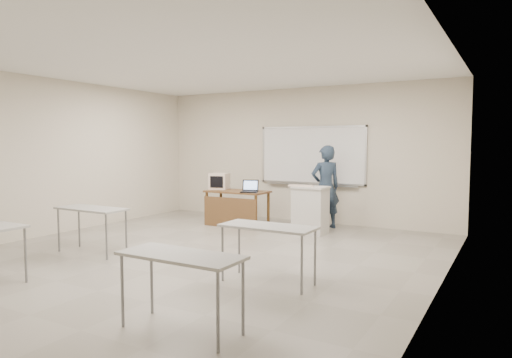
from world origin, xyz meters
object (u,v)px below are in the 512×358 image
Objects in this scene: keyboard at (301,186)px; presenter at (325,187)px; whiteboard at (312,156)px; laptop at (251,189)px; crt_monitor at (219,181)px; instructor_desk at (235,202)px; podium at (310,210)px; mouse at (247,190)px.

presenter is (0.20, 0.81, -0.08)m from keyboard.
keyboard is at bearing -75.60° from whiteboard.
whiteboard is 1.44× the size of presenter.
laptop is at bearing 165.13° from keyboard.
laptop is (0.95, -0.25, -0.12)m from crt_monitor.
instructor_desk is 2.77× the size of keyboard.
whiteboard is at bearing 113.29° from podium.
crt_monitor is 0.99m from laptop.
laptop is at bearing -30.48° from crt_monitor.
crt_monitor is at bearing 145.52° from laptop.
crt_monitor is at bearing 177.08° from podium.
keyboard reaches higher than instructor_desk.
instructor_desk is at bearing -154.77° from mouse.
crt_monitor is (-0.55, 0.24, 0.40)m from instructor_desk.
podium reaches higher than instructor_desk.
keyboard is at bearing -2.45° from instructor_desk.
podium is 2.31m from crt_monitor.
instructor_desk is 1.71m from podium.
podium is at bearing -68.09° from whiteboard.
podium is 1.92× the size of keyboard.
laptop reaches higher than instructor_desk.
instructor_desk is 0.72m from crt_monitor.
crt_monitor is at bearing -32.10° from presenter.
whiteboard is 1.69m from laptop.
whiteboard is at bearing 46.92° from instructor_desk.
mouse is at bearing 119.25° from laptop.
whiteboard is 2.13m from crt_monitor.
laptop is 0.27m from mouse.
whiteboard is at bearing 15.66° from crt_monitor.
keyboard is 0.83m from presenter.
podium is 0.79m from presenter.
instructor_desk is (-1.20, -1.31, -0.95)m from whiteboard.
keyboard is at bearing -23.63° from crt_monitor.
keyboard is (-0.15, -0.12, 0.47)m from podium.
presenter reaches higher than crt_monitor.
whiteboard is 2.68× the size of podium.
mouse is 0.18× the size of keyboard.
keyboard is at bearing -139.97° from podium.
keyboard is (0.35, -1.36, -0.54)m from whiteboard.
podium is at bearing -16.32° from laptop.
crt_monitor is (-2.25, 0.17, 0.46)m from podium.
instructor_desk is 3.08× the size of crt_monitor.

